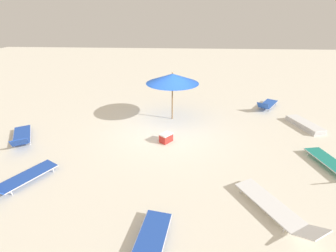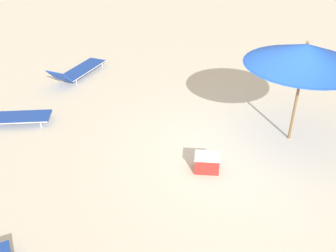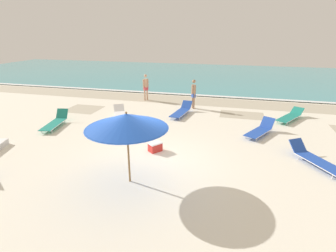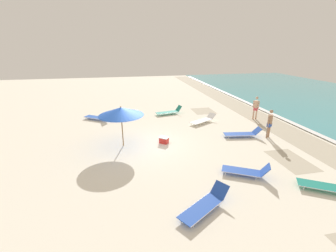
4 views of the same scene
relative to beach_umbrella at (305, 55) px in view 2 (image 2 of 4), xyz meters
name	(u,v)px [view 2 (image 2 of 4)]	position (x,y,z in m)	size (l,w,h in m)	color
ground_plane	(242,155)	(0.17, 1.26, -2.08)	(60.00, 60.00, 0.16)	silver
beach_umbrella	(305,55)	(0.00, 0.00, 0.00)	(2.45, 2.45, 2.29)	olive
sun_lounger_beside_umbrella	(6,116)	(4.22, 5.19, -1.78)	(1.46, 1.99, 0.63)	blue
sun_lounger_near_water_right	(78,70)	(5.93, 2.69, -1.79)	(1.71, 2.18, 0.58)	blue
cooler_box	(207,163)	(0.11, 2.32, -1.82)	(0.59, 0.61, 0.37)	red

